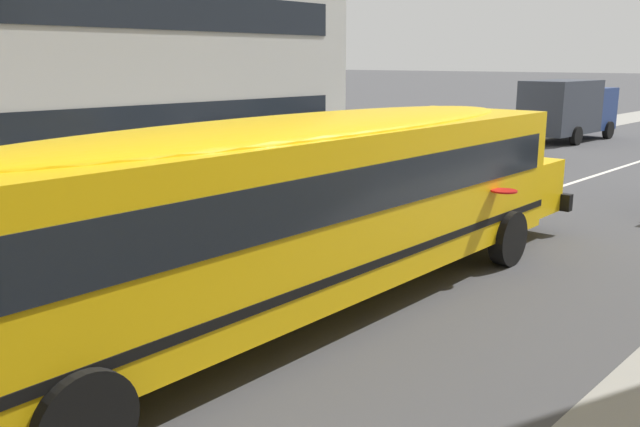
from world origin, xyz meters
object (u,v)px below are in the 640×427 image
parked_car_dark_blue_near_corner (403,151)px  box_truck (568,108)px  parked_car_black_far_corner (492,138)px  school_bus (311,196)px

parked_car_dark_blue_near_corner → box_truck: size_ratio=0.65×
box_truck → parked_car_dark_blue_near_corner: bearing=-176.7°
parked_car_black_far_corner → box_truck: bearing=1.4°
school_bus → box_truck: 24.85m
parked_car_black_far_corner → box_truck: (8.01, 0.51, 0.70)m
school_bus → parked_car_dark_blue_near_corner: size_ratio=3.36×
parked_car_dark_blue_near_corner → school_bus: bearing=-151.8°
parked_car_dark_blue_near_corner → parked_car_black_far_corner: size_ratio=0.99×
parked_car_dark_blue_near_corner → parked_car_black_far_corner: same height
parked_car_dark_blue_near_corner → parked_car_black_far_corner: bearing=-2.8°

